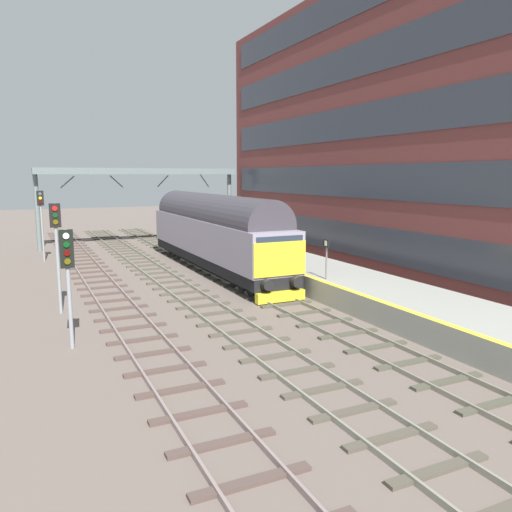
% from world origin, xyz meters
% --- Properties ---
extents(ground_plane, '(140.00, 140.00, 0.00)m').
position_xyz_m(ground_plane, '(0.00, 0.00, 0.00)').
color(ground_plane, '#64574F').
rests_on(ground_plane, ground).
extents(track_main, '(2.50, 60.00, 0.15)m').
position_xyz_m(track_main, '(0.00, 0.00, 0.06)').
color(track_main, slate).
rests_on(track_main, ground).
extents(track_adjacent_west, '(2.50, 60.00, 0.15)m').
position_xyz_m(track_adjacent_west, '(-3.47, -0.00, 0.06)').
color(track_adjacent_west, gray).
rests_on(track_adjacent_west, ground).
extents(track_adjacent_far_west, '(2.50, 60.00, 0.15)m').
position_xyz_m(track_adjacent_far_west, '(-6.97, 0.00, 0.06)').
color(track_adjacent_far_west, gray).
rests_on(track_adjacent_far_west, ground).
extents(station_platform, '(4.00, 44.00, 1.01)m').
position_xyz_m(station_platform, '(3.60, 0.00, 0.50)').
color(station_platform, gray).
rests_on(station_platform, ground).
extents(station_building, '(4.27, 31.70, 17.49)m').
position_xyz_m(station_building, '(9.92, 2.66, 8.74)').
color(station_building, brown).
rests_on(station_building, ground).
extents(diesel_locomotive, '(2.74, 17.68, 4.68)m').
position_xyz_m(diesel_locomotive, '(0.00, 3.75, 2.48)').
color(diesel_locomotive, black).
rests_on(diesel_locomotive, ground).
extents(signal_post_near, '(0.44, 0.22, 4.05)m').
position_xyz_m(signal_post_near, '(-9.30, -7.48, 2.65)').
color(signal_post_near, gray).
rests_on(signal_post_near, ground).
extents(signal_post_mid, '(0.44, 0.22, 4.65)m').
position_xyz_m(signal_post_mid, '(-9.30, -2.62, 2.98)').
color(signal_post_mid, gray).
rests_on(signal_post_mid, ground).
extents(signal_post_far, '(0.44, 0.22, 4.78)m').
position_xyz_m(signal_post_far, '(-9.30, 11.78, 3.05)').
color(signal_post_far, gray).
rests_on(signal_post_far, ground).
extents(platform_number_sign, '(0.10, 0.44, 1.86)m').
position_xyz_m(platform_number_sign, '(2.13, -5.44, 2.25)').
color(platform_number_sign, slate).
rests_on(platform_number_sign, station_platform).
extents(waiting_passenger, '(0.40, 0.50, 1.64)m').
position_xyz_m(waiting_passenger, '(3.14, 2.42, 1.99)').
color(waiting_passenger, '#2E3740').
rests_on(waiting_passenger, station_platform).
extents(overhead_footbridge, '(16.27, 2.00, 6.37)m').
position_xyz_m(overhead_footbridge, '(-1.43, 17.13, 5.84)').
color(overhead_footbridge, slate).
rests_on(overhead_footbridge, ground).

